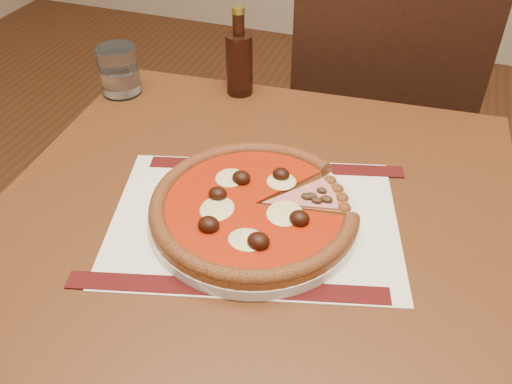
% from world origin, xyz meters
% --- Properties ---
extents(table, '(0.86, 0.86, 0.75)m').
position_xyz_m(table, '(-0.13, 0.65, 0.65)').
color(table, brown).
rests_on(table, ground).
extents(chair_far, '(0.54, 0.54, 0.93)m').
position_xyz_m(chair_far, '(-0.03, 1.33, 0.53)').
color(chair_far, black).
rests_on(chair_far, ground).
extents(placemat, '(0.49, 0.41, 0.00)m').
position_xyz_m(placemat, '(-0.12, 0.63, 0.75)').
color(placemat, white).
rests_on(placemat, table).
extents(plate, '(0.31, 0.31, 0.02)m').
position_xyz_m(plate, '(-0.12, 0.63, 0.76)').
color(plate, white).
rests_on(plate, placemat).
extents(pizza, '(0.31, 0.31, 0.04)m').
position_xyz_m(pizza, '(-0.12, 0.63, 0.78)').
color(pizza, '#A96129').
rests_on(pizza, plate).
extents(ham_slice, '(0.13, 0.10, 0.02)m').
position_xyz_m(ham_slice, '(-0.05, 0.69, 0.78)').
color(ham_slice, '#A96129').
rests_on(ham_slice, plate).
extents(water_glass, '(0.08, 0.08, 0.10)m').
position_xyz_m(water_glass, '(-0.51, 0.92, 0.80)').
color(water_glass, white).
rests_on(water_glass, table).
extents(bottle, '(0.05, 0.05, 0.18)m').
position_xyz_m(bottle, '(-0.28, 1.00, 0.82)').
color(bottle, '#35160D').
rests_on(bottle, table).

